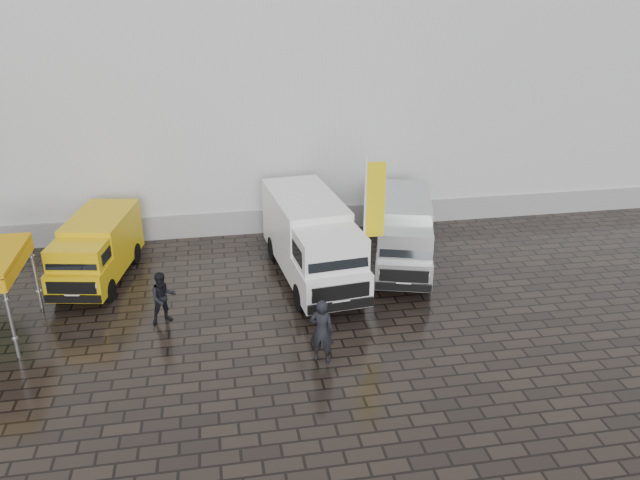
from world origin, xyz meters
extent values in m
plane|color=black|center=(0.00, 0.00, 0.00)|extent=(120.00, 120.00, 0.00)
cube|color=silver|center=(2.00, 16.00, 6.00)|extent=(44.00, 16.00, 12.00)
cube|color=gray|center=(2.00, 7.95, 0.50)|extent=(44.00, 0.15, 1.00)
cylinder|color=silver|center=(-9.37, 2.64, 1.26)|extent=(0.10, 0.10, 2.53)
cylinder|color=silver|center=(-9.37, -0.26, 1.26)|extent=(0.10, 0.10, 2.53)
cylinder|color=black|center=(1.13, 1.04, 0.02)|extent=(0.50, 0.50, 0.04)
cylinder|color=white|center=(1.13, 1.04, 2.56)|extent=(0.07, 0.07, 5.13)
cube|color=yellow|center=(1.46, 1.04, 3.69)|extent=(0.60, 0.03, 2.46)
cube|color=black|center=(5.30, 7.47, 0.56)|extent=(0.84, 0.84, 1.12)
imported|color=black|center=(-0.78, -1.93, 0.97)|extent=(0.84, 0.72, 1.94)
imported|color=black|center=(-5.30, 1.08, 0.85)|extent=(0.98, 0.87, 1.70)
camera|label=1|loc=(-3.43, -16.76, 10.21)|focal=35.00mm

